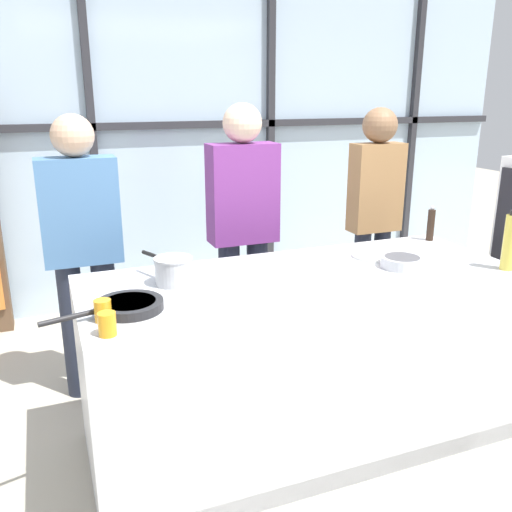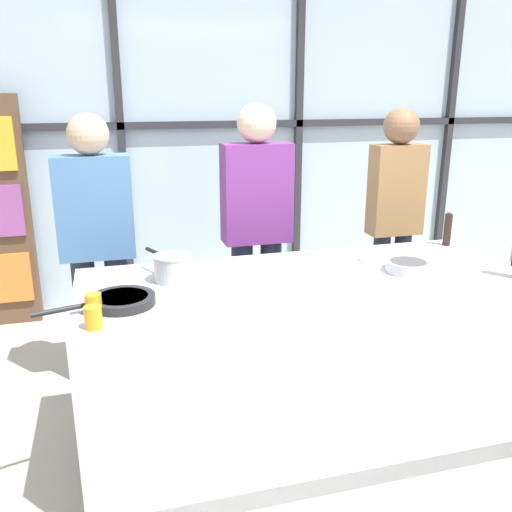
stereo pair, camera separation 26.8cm
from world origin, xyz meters
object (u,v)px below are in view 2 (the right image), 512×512
(spectator_center_left, at_px, (257,222))
(spectator_far_left, at_px, (97,238))
(saucepan, at_px, (172,267))
(pepper_grinder, at_px, (448,229))
(spectator_center_right, at_px, (395,212))
(mixing_bowl, at_px, (408,266))
(juice_glass_far, at_px, (94,304))
(frying_pan, at_px, (120,300))
(white_plate, at_px, (381,259))
(juice_glass_near, at_px, (93,318))

(spectator_center_left, bearing_deg, spectator_far_left, 0.00)
(spectator_far_left, distance_m, saucepan, 0.86)
(pepper_grinder, bearing_deg, saucepan, -173.07)
(spectator_far_left, bearing_deg, saucepan, 114.31)
(spectator_center_right, relative_size, pepper_grinder, 7.86)
(saucepan, xyz_separation_m, mixing_bowl, (1.17, -0.18, -0.04))
(spectator_center_left, xyz_separation_m, saucepan, (-0.64, -0.78, -0.00))
(pepper_grinder, xyz_separation_m, juice_glass_far, (-2.02, -0.54, -0.06))
(saucepan, bearing_deg, pepper_grinder, 6.93)
(saucepan, distance_m, mixing_bowl, 1.19)
(spectator_center_left, bearing_deg, mixing_bowl, 118.65)
(spectator_center_right, bearing_deg, juice_glass_far, 29.14)
(spectator_far_left, relative_size, juice_glass_far, 18.71)
(frying_pan, xyz_separation_m, pepper_grinder, (1.91, 0.46, 0.08))
(spectator_far_left, xyz_separation_m, spectator_center_left, (1.00, -0.00, 0.03))
(spectator_center_right, bearing_deg, frying_pan, 28.68)
(white_plate, relative_size, juice_glass_far, 2.58)
(juice_glass_far, bearing_deg, pepper_grinder, 14.82)
(spectator_center_right, distance_m, pepper_grinder, 0.58)
(spectator_center_left, relative_size, frying_pan, 3.46)
(juice_glass_near, bearing_deg, white_plate, 18.51)
(white_plate, distance_m, juice_glass_far, 1.54)
(spectator_far_left, height_order, spectator_center_right, spectator_center_right)
(juice_glass_near, bearing_deg, pepper_grinder, 18.46)
(frying_pan, height_order, mixing_bowl, mixing_bowl)
(spectator_center_right, bearing_deg, white_plate, 56.23)
(spectator_center_left, bearing_deg, spectator_center_right, -180.00)
(spectator_far_left, xyz_separation_m, pepper_grinder, (2.01, -0.58, 0.06))
(mixing_bowl, height_order, juice_glass_far, juice_glass_far)
(frying_pan, xyz_separation_m, saucepan, (0.26, 0.25, 0.05))
(mixing_bowl, bearing_deg, spectator_center_right, 64.22)
(mixing_bowl, distance_m, pepper_grinder, 0.63)
(frying_pan, bearing_deg, mixing_bowl, 2.76)
(mixing_bowl, bearing_deg, spectator_center_left, 118.65)
(white_plate, xyz_separation_m, mixing_bowl, (0.04, -0.21, 0.02))
(frying_pan, height_order, juice_glass_near, juice_glass_near)
(saucepan, height_order, mixing_bowl, saucepan)
(spectator_center_left, bearing_deg, frying_pan, 49.07)
(spectator_far_left, xyz_separation_m, juice_glass_near, (-0.01, -1.26, 0.01))
(pepper_grinder, bearing_deg, spectator_center_left, 150.26)
(pepper_grinder, height_order, juice_glass_near, pepper_grinder)
(spectator_far_left, distance_m, spectator_center_left, 1.00)
(mixing_bowl, distance_m, juice_glass_far, 1.54)
(mixing_bowl, xyz_separation_m, juice_glass_far, (-1.53, -0.15, 0.01))
(spectator_far_left, relative_size, spectator_center_left, 0.97)
(spectator_center_right, relative_size, saucepan, 5.27)
(juice_glass_far, bearing_deg, mixing_bowl, 5.53)
(frying_pan, relative_size, juice_glass_far, 5.56)
(spectator_center_right, height_order, saucepan, spectator_center_right)
(spectator_far_left, relative_size, saucepan, 5.22)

